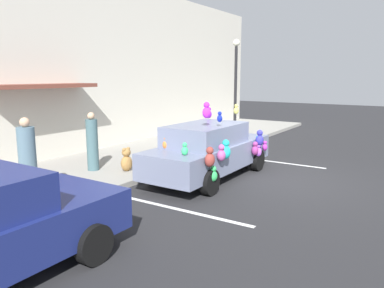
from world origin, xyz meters
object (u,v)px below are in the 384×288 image
street_lamp_post (236,80)px  pedestrian_walking_past (92,144)px  plush_covered_car (209,150)px  teddy_bear_on_sidewalk (126,160)px  pedestrian_near_shopfront (28,161)px

street_lamp_post → pedestrian_walking_past: size_ratio=2.47×
plush_covered_car → teddy_bear_on_sidewalk: size_ratio=6.70×
pedestrian_walking_past → pedestrian_near_shopfront: bearing=-164.1°
pedestrian_near_shopfront → teddy_bear_on_sidewalk: bearing=-3.5°
plush_covered_car → pedestrian_near_shopfront: size_ratio=2.54×
teddy_bear_on_sidewalk → pedestrian_walking_past: bearing=115.8°
plush_covered_car → teddy_bear_on_sidewalk: (-1.15, 2.08, -0.33)m
street_lamp_post → teddy_bear_on_sidewalk: bearing=177.1°
plush_covered_car → teddy_bear_on_sidewalk: 2.40m
teddy_bear_on_sidewalk → pedestrian_walking_past: (-0.44, 0.90, 0.46)m
street_lamp_post → pedestrian_near_shopfront: street_lamp_post is taller
pedestrian_near_shopfront → street_lamp_post: bearing=-3.1°
plush_covered_car → street_lamp_post: bearing=19.0°
plush_covered_car → street_lamp_post: 5.71m
street_lamp_post → pedestrian_near_shopfront: (-9.21, 0.50, -1.69)m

